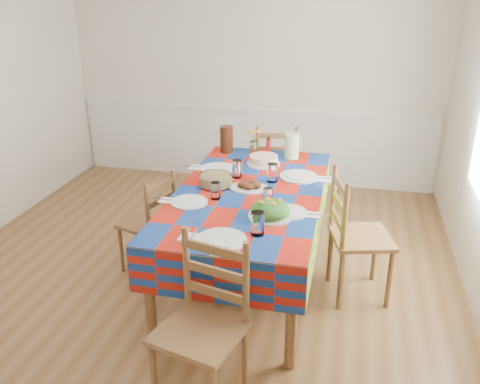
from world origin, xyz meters
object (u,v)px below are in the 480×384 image
Objects in this scene: tea_pitcher at (227,139)px; chair_far at (276,171)px; dining_table at (249,201)px; meat_platter at (249,186)px; green_pitcher at (292,146)px; chair_near at (203,327)px; chair_right at (355,237)px; chair_left at (151,224)px.

tea_pitcher reaches higher than chair_far.
meat_platter reaches higher than dining_table.
tea_pitcher is at bearing 176.57° from green_pitcher.
chair_right is at bearing 72.03° from chair_near.
chair_near is at bearing 132.76° from chair_right.
meat_platter is at bearing 110.95° from chair_left.
chair_far is (-0.01, 2.69, -0.01)m from chair_near.
green_pitcher reaches higher than chair_left.
green_pitcher is at bearing 75.90° from dining_table.
green_pitcher is 0.64m from tea_pitcher.
meat_platter is at bearing -105.15° from green_pitcher.
meat_platter is 0.31× the size of chair_near.
chair_far reaches higher than meat_platter.
tea_pitcher is (-0.42, 0.91, 0.22)m from dining_table.
green_pitcher is 2.27m from chair_near.
chair_right is (0.85, -1.36, 0.01)m from chair_far.
chair_far is (0.01, 1.35, -0.23)m from dining_table.
meat_platter is 0.31× the size of chair_right.
dining_table is at bearing -65.28° from tea_pitcher.
chair_right is (1.71, 0.00, 0.07)m from chair_left.
meat_platter is at bearing 106.61° from dining_table.
chair_near is at bearing -89.49° from dining_table.
dining_table is 2.02× the size of chair_right.
chair_right reaches higher than meat_platter.
green_pitcher is at bearing 20.56° from chair_right.
chair_far is at bearing 114.19° from green_pitcher.
chair_near is at bearing -89.13° from meat_platter.
chair_far reaches higher than chair_left.
chair_left is 1.71m from chair_right.
tea_pitcher reaches higher than chair_left.
chair_near is at bearing 51.22° from chair_left.
tea_pitcher is 2.34m from chair_near.
chair_near is 1.00× the size of chair_right.
chair_left is (-0.86, -0.01, -0.29)m from dining_table.
chair_near is (-0.21, -2.22, -0.43)m from green_pitcher.
chair_far is (-0.21, 0.47, -0.44)m from green_pitcher.
chair_far is (0.02, 1.32, -0.35)m from meat_platter.
chair_near reaches higher than dining_table.
green_pitcher reaches higher than chair_near.
chair_right is at bearing -0.85° from dining_table.
chair_near is at bearing -95.34° from green_pitcher.
green_pitcher is 1.48m from chair_left.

